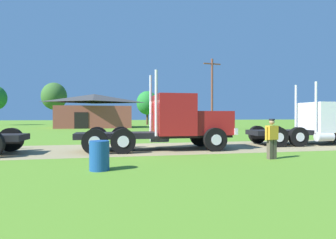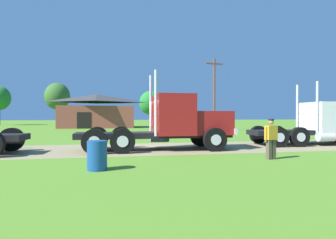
{
  "view_description": "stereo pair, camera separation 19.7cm",
  "coord_description": "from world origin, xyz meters",
  "px_view_note": "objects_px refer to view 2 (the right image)",
  "views": [
    {
      "loc": [
        -2.52,
        -14.78,
        1.74
      ],
      "look_at": [
        0.58,
        -0.16,
        1.54
      ],
      "focal_mm": 30.14,
      "sensor_mm": 36.0,
      "label": 1
    },
    {
      "loc": [
        -2.32,
        -14.82,
        1.74
      ],
      "look_at": [
        0.58,
        -0.16,
        1.54
      ],
      "focal_mm": 30.14,
      "sensor_mm": 36.0,
      "label": 2
    }
  ],
  "objects_px": {
    "utility_pole_near": "(214,92)",
    "visitor_standing_near": "(271,137)",
    "steel_barrel": "(97,155)",
    "shed_building": "(97,111)",
    "truck_near_left": "(324,124)",
    "truck_foreground_white": "(176,123)"
  },
  "relations": [
    {
      "from": "utility_pole_near",
      "to": "visitor_standing_near",
      "type": "bearing_deg",
      "value": -104.8
    },
    {
      "from": "steel_barrel",
      "to": "shed_building",
      "type": "relative_size",
      "value": 0.09
    },
    {
      "from": "truck_near_left",
      "to": "utility_pole_near",
      "type": "xyz_separation_m",
      "value": [
        -0.71,
        16.97,
        3.28
      ]
    },
    {
      "from": "truck_foreground_white",
      "to": "shed_building",
      "type": "height_order",
      "value": "shed_building"
    },
    {
      "from": "truck_foreground_white",
      "to": "shed_building",
      "type": "relative_size",
      "value": 0.73
    },
    {
      "from": "shed_building",
      "to": "visitor_standing_near",
      "type": "bearing_deg",
      "value": -75.42
    },
    {
      "from": "truck_near_left",
      "to": "visitor_standing_near",
      "type": "relative_size",
      "value": 4.66
    },
    {
      "from": "utility_pole_near",
      "to": "shed_building",
      "type": "bearing_deg",
      "value": 143.15
    },
    {
      "from": "steel_barrel",
      "to": "shed_building",
      "type": "xyz_separation_m",
      "value": [
        -1.74,
        33.38,
        1.9
      ]
    },
    {
      "from": "steel_barrel",
      "to": "shed_building",
      "type": "height_order",
      "value": "shed_building"
    },
    {
      "from": "truck_near_left",
      "to": "steel_barrel",
      "type": "relative_size",
      "value": 7.97
    },
    {
      "from": "truck_foreground_white",
      "to": "steel_barrel",
      "type": "bearing_deg",
      "value": -126.67
    },
    {
      "from": "truck_foreground_white",
      "to": "utility_pole_near",
      "type": "xyz_separation_m",
      "value": [
        8.76,
        17.79,
        3.17
      ]
    },
    {
      "from": "steel_barrel",
      "to": "shed_building",
      "type": "bearing_deg",
      "value": 92.98
    },
    {
      "from": "visitor_standing_near",
      "to": "utility_pole_near",
      "type": "height_order",
      "value": "utility_pole_near"
    },
    {
      "from": "truck_near_left",
      "to": "shed_building",
      "type": "relative_size",
      "value": 0.69
    },
    {
      "from": "truck_near_left",
      "to": "shed_building",
      "type": "height_order",
      "value": "shed_building"
    },
    {
      "from": "visitor_standing_near",
      "to": "shed_building",
      "type": "height_order",
      "value": "shed_building"
    },
    {
      "from": "truck_foreground_white",
      "to": "utility_pole_near",
      "type": "bearing_deg",
      "value": 63.8
    },
    {
      "from": "truck_foreground_white",
      "to": "steel_barrel",
      "type": "xyz_separation_m",
      "value": [
        -3.69,
        -4.95,
        -0.88
      ]
    },
    {
      "from": "shed_building",
      "to": "truck_near_left",
      "type": "bearing_deg",
      "value": -61.64
    },
    {
      "from": "visitor_standing_near",
      "to": "utility_pole_near",
      "type": "distance_m",
      "value": 22.82
    }
  ]
}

